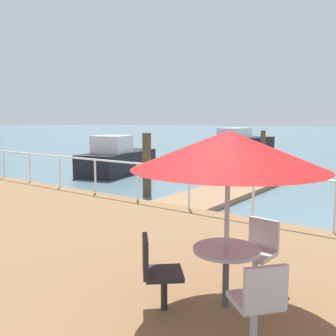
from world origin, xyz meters
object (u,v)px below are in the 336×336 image
at_px(cafe_chair_0, 259,247).
at_px(cafe_chair_1, 156,268).
at_px(moored_boat_0, 241,144).
at_px(cafe_chair_2, 259,298).
at_px(cafe_table_round, 226,254).
at_px(patio_umbrella, 228,150).
at_px(moored_boat_1, 117,160).

distance_m(cafe_chair_0, cafe_chair_1, 1.58).
bearing_deg(moored_boat_0, cafe_chair_2, -154.65).
xyz_separation_m(cafe_chair_0, cafe_chair_2, (-1.40, -0.57, 0.00)).
bearing_deg(cafe_table_round, cafe_chair_0, -5.26).
bearing_deg(patio_umbrella, moored_boat_0, 24.56).
xyz_separation_m(moored_boat_1, patio_umbrella, (-9.48, -10.94, 1.62)).
bearing_deg(moored_boat_0, patio_umbrella, -155.44).
xyz_separation_m(patio_umbrella, cafe_chair_2, (-0.55, -0.65, -1.39)).
xyz_separation_m(cafe_table_round, cafe_chair_0, (0.85, -0.08, -0.14)).
bearing_deg(patio_umbrella, cafe_table_round, 0.00).
relative_size(moored_boat_0, cafe_chair_0, 7.67).
height_order(cafe_chair_0, cafe_chair_1, same).
distance_m(patio_umbrella, cafe_chair_0, 1.63).
distance_m(moored_boat_0, cafe_chair_0, 24.48).
bearing_deg(cafe_chair_0, moored_boat_1, 51.90).
height_order(moored_boat_1, cafe_table_round, moored_boat_1).
bearing_deg(cafe_chair_0, cafe_chair_1, 153.10).
xyz_separation_m(moored_boat_0, cafe_chair_2, (-23.48, -11.13, 0.13)).
height_order(moored_boat_0, cafe_chair_2, moored_boat_0).
relative_size(cafe_table_round, cafe_chair_2, 0.89).
bearing_deg(moored_boat_1, cafe_chair_1, -134.28).
relative_size(patio_umbrella, cafe_chair_2, 2.54).
height_order(moored_boat_1, cafe_chair_1, moored_boat_1).
height_order(cafe_table_round, cafe_chair_0, cafe_chair_0).
relative_size(patio_umbrella, cafe_chair_0, 2.54).
distance_m(moored_boat_0, moored_boat_1, 13.46).
bearing_deg(patio_umbrella, cafe_chair_0, -5.26).
bearing_deg(moored_boat_1, cafe_chair_2, -130.90).
height_order(moored_boat_0, moored_boat_1, moored_boat_0).
xyz_separation_m(cafe_table_round, cafe_chair_2, (-0.55, -0.65, -0.14)).
height_order(moored_boat_1, patio_umbrella, patio_umbrella).
bearing_deg(cafe_chair_0, cafe_chair_2, -157.89).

